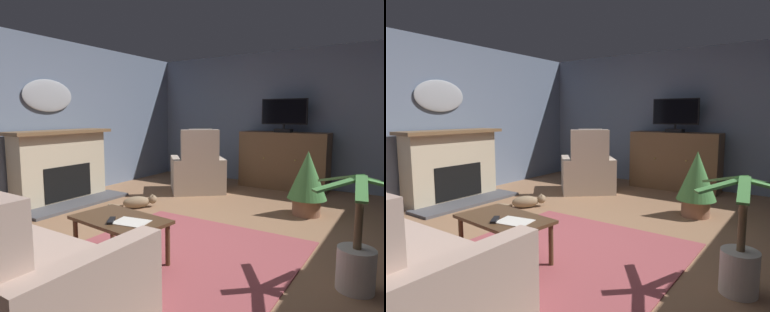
{
  "view_description": "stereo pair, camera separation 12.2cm",
  "coord_description": "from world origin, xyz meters",
  "views": [
    {
      "loc": [
        1.85,
        -2.87,
        1.37
      ],
      "look_at": [
        -0.13,
        0.18,
        0.91
      ],
      "focal_mm": 31.37,
      "sensor_mm": 36.0,
      "label": 1
    },
    {
      "loc": [
        1.95,
        -2.8,
        1.37
      ],
      "look_at": [
        -0.13,
        0.18,
        0.91
      ],
      "focal_mm": 31.37,
      "sensor_mm": 36.0,
      "label": 2
    }
  ],
  "objects": [
    {
      "name": "cat",
      "position": [
        -1.41,
        0.72,
        0.09
      ],
      "size": [
        0.52,
        0.56,
        0.2
      ],
      "color": "#937A5B",
      "rests_on": "ground_plane"
    },
    {
      "name": "armchair_beside_cabinet",
      "position": [
        -1.25,
        2.09,
        0.34
      ],
      "size": [
        1.23,
        1.22,
        1.13
      ],
      "color": "#C6B29E",
      "rests_on": "ground_plane"
    },
    {
      "name": "ground_plane",
      "position": [
        0.0,
        0.0,
        -0.02
      ],
      "size": [
        6.51,
        7.57,
        0.04
      ],
      "primitive_type": "cube",
      "color": "#936B4C"
    },
    {
      "name": "potted_plant_on_hearth_side",
      "position": [
        1.57,
        -0.1,
        0.26
      ],
      "size": [
        0.81,
        0.78,
        0.92
      ],
      "color": "beige",
      "rests_on": "ground_plane"
    },
    {
      "name": "coffee_table",
      "position": [
        -0.31,
        -0.74,
        0.37
      ],
      "size": [
        0.93,
        0.61,
        0.43
      ],
      "color": "#4C331E",
      "rests_on": "ground_plane"
    },
    {
      "name": "wall_mirror_oval",
      "position": [
        -2.92,
        0.36,
        1.65
      ],
      "size": [
        0.06,
        0.86,
        0.5
      ],
      "primitive_type": "ellipsoid",
      "color": "#B2B7BF"
    },
    {
      "name": "folded_newspaper",
      "position": [
        -0.14,
        -0.78,
        0.43
      ],
      "size": [
        0.34,
        0.27,
        0.01
      ],
      "primitive_type": "cube",
      "rotation": [
        0.0,
        0.0,
        0.18
      ],
      "color": "silver",
      "rests_on": "coffee_table"
    },
    {
      "name": "fireplace",
      "position": [
        -2.67,
        0.36,
        0.53
      ],
      "size": [
        0.83,
        1.68,
        1.12
      ],
      "color": "#4C4C51",
      "rests_on": "ground_plane"
    },
    {
      "name": "television",
      "position": [
        -0.06,
        3.13,
        1.36
      ],
      "size": [
        0.83,
        0.2,
        0.6
      ],
      "color": "black",
      "rests_on": "tv_cabinet"
    },
    {
      "name": "wall_left",
      "position": [
        -3.0,
        0.0,
        1.28
      ],
      "size": [
        0.1,
        7.57,
        2.56
      ],
      "primitive_type": "cube",
      "color": "slate",
      "rests_on": "ground_plane"
    },
    {
      "name": "potted_plant_small_fern_corner",
      "position": [
        0.74,
        1.7,
        0.49
      ],
      "size": [
        0.52,
        0.52,
        0.88
      ],
      "color": "#99664C",
      "rests_on": "ground_plane"
    },
    {
      "name": "tv_remote",
      "position": [
        -0.3,
        -0.86,
        0.44
      ],
      "size": [
        0.14,
        0.17,
        0.02
      ],
      "primitive_type": "cube",
      "rotation": [
        0.0,
        0.0,
        2.21
      ],
      "color": "black",
      "rests_on": "coffee_table"
    },
    {
      "name": "rug_central",
      "position": [
        0.05,
        -0.29,
        0.01
      ],
      "size": [
        2.15,
        2.05,
        0.01
      ],
      "primitive_type": "cube",
      "color": "#9E474C",
      "rests_on": "ground_plane"
    },
    {
      "name": "wall_back",
      "position": [
        0.0,
        3.53,
        1.28
      ],
      "size": [
        6.51,
        0.1,
        2.56
      ],
      "primitive_type": "cube",
      "color": "slate",
      "rests_on": "ground_plane"
    },
    {
      "name": "tv_cabinet",
      "position": [
        -0.06,
        3.18,
        0.5
      ],
      "size": [
        1.58,
        0.52,
        1.04
      ],
      "color": "#4A3523",
      "rests_on": "ground_plane"
    }
  ]
}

